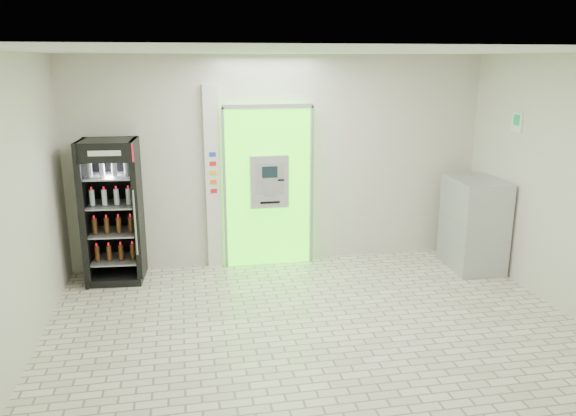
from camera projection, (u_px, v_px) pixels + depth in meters
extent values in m
plane|color=beige|center=(321.00, 337.00, 6.10)|extent=(6.00, 6.00, 0.00)
plane|color=beige|center=(281.00, 162.00, 8.09)|extent=(6.00, 0.00, 6.00)
plane|color=beige|center=(426.00, 306.00, 3.34)|extent=(6.00, 0.00, 6.00)
plane|color=beige|center=(8.00, 219.00, 5.17)|extent=(0.00, 5.00, 5.00)
plane|color=white|center=(326.00, 51.00, 5.33)|extent=(6.00, 6.00, 0.00)
cube|color=#40F815|center=(268.00, 187.00, 8.07)|extent=(1.20, 0.12, 2.30)
cube|color=gray|center=(268.00, 106.00, 7.71)|extent=(1.28, 0.04, 0.06)
cube|color=gray|center=(225.00, 190.00, 7.89)|extent=(0.04, 0.04, 2.30)
cube|color=gray|center=(312.00, 186.00, 8.12)|extent=(0.04, 0.04, 2.30)
cube|color=black|center=(276.00, 231.00, 8.21)|extent=(0.62, 0.01, 0.67)
cube|color=black|center=(244.00, 130.00, 7.75)|extent=(0.22, 0.01, 0.18)
cube|color=#A8AAAF|center=(269.00, 182.00, 7.94)|extent=(0.55, 0.12, 0.75)
cube|color=black|center=(270.00, 172.00, 7.84)|extent=(0.22, 0.01, 0.16)
cube|color=gray|center=(270.00, 192.00, 7.92)|extent=(0.16, 0.01, 0.12)
cube|color=black|center=(281.00, 180.00, 7.90)|extent=(0.09, 0.01, 0.02)
cube|color=black|center=(270.00, 203.00, 7.96)|extent=(0.28, 0.01, 0.03)
cube|color=silver|center=(213.00, 178.00, 7.92)|extent=(0.22, 0.10, 2.60)
cube|color=#193FB2|center=(213.00, 154.00, 7.77)|extent=(0.09, 0.01, 0.06)
cube|color=red|center=(213.00, 164.00, 7.81)|extent=(0.09, 0.01, 0.06)
cube|color=yellow|center=(213.00, 173.00, 7.84)|extent=(0.09, 0.01, 0.06)
cube|color=orange|center=(213.00, 182.00, 7.87)|extent=(0.09, 0.01, 0.06)
cube|color=red|center=(214.00, 191.00, 7.91)|extent=(0.09, 0.01, 0.06)
cube|color=black|center=(113.00, 211.00, 7.48)|extent=(0.77, 0.71, 1.92)
cube|color=black|center=(115.00, 206.00, 7.77)|extent=(0.72, 0.10, 1.92)
cube|color=red|center=(104.00, 153.00, 6.96)|extent=(0.70, 0.06, 0.23)
cube|color=white|center=(104.00, 153.00, 6.96)|extent=(0.40, 0.03, 0.07)
cube|color=black|center=(118.00, 275.00, 7.72)|extent=(0.77, 0.71, 0.10)
cylinder|color=gray|center=(135.00, 223.00, 7.23)|extent=(0.03, 0.03, 0.86)
cube|color=gray|center=(117.00, 259.00, 7.66)|extent=(0.65, 0.60, 0.02)
cube|color=gray|center=(114.00, 232.00, 7.56)|extent=(0.65, 0.60, 0.02)
cube|color=gray|center=(112.00, 204.00, 7.46)|extent=(0.65, 0.60, 0.02)
cube|color=gray|center=(110.00, 176.00, 7.36)|extent=(0.65, 0.60, 0.02)
cube|color=#A8AAAF|center=(473.00, 223.00, 8.03)|extent=(0.72, 1.02, 1.30)
cube|color=gray|center=(453.00, 220.00, 7.96)|extent=(0.07, 0.96, 0.01)
cube|color=white|center=(517.00, 122.00, 7.42)|extent=(0.02, 0.22, 0.26)
cube|color=#0B833D|center=(517.00, 120.00, 7.41)|extent=(0.00, 0.14, 0.14)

